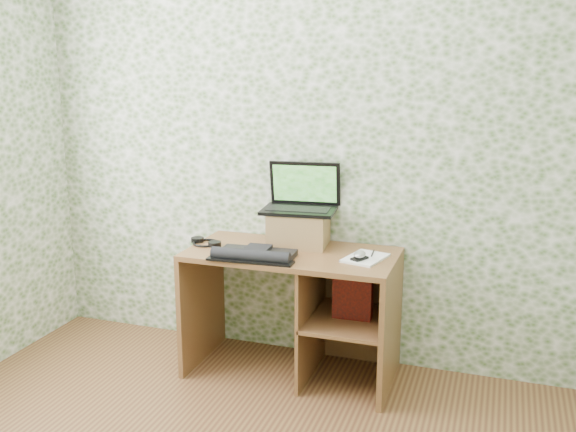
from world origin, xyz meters
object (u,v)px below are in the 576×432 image
(laptop, at_px, (301,199))
(keyboard, at_px, (255,254))
(riser, at_px, (299,229))
(notepad, at_px, (365,258))
(desk, at_px, (306,296))

(laptop, height_order, keyboard, laptop)
(riser, distance_m, notepad, 0.47)
(riser, relative_size, notepad, 1.27)
(notepad, bearing_deg, laptop, 169.62)
(keyboard, bearing_deg, laptop, 65.35)
(laptop, distance_m, keyboard, 0.48)
(riser, xyz_separation_m, keyboard, (-0.15, -0.33, -0.08))
(desk, bearing_deg, riser, 125.41)
(laptop, relative_size, keyboard, 0.93)
(keyboard, bearing_deg, desk, 40.16)
(desk, distance_m, laptop, 0.57)
(riser, xyz_separation_m, notepad, (0.43, -0.15, -0.09))
(laptop, distance_m, notepad, 0.54)
(riser, height_order, laptop, laptop)
(laptop, xyz_separation_m, keyboard, (-0.15, -0.38, -0.24))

